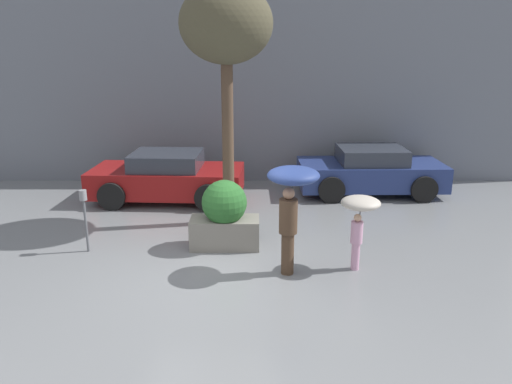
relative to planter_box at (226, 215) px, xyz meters
name	(u,v)px	position (x,y,z in m)	size (l,w,h in m)	color
ground_plane	(209,275)	(-0.23, -1.28, -0.66)	(40.00, 40.00, 0.00)	slate
building_facade	(228,78)	(-0.23, 5.22, 2.34)	(18.00, 0.30, 6.00)	slate
planter_box	(226,215)	(0.00, 0.00, 0.00)	(1.36, 0.89, 1.37)	gray
person_adult	(293,192)	(1.23, -1.13, 0.82)	(0.90, 0.90, 1.91)	#473323
person_child	(361,211)	(2.45, -0.98, 0.42)	(0.70, 0.70, 1.34)	#D199B7
parked_car_near	(169,177)	(-1.67, 3.15, -0.06)	(3.93, 2.10, 1.26)	maroon
parked_car_far	(372,171)	(3.72, 3.81, -0.06)	(3.87, 2.00, 1.26)	navy
street_tree	(228,28)	(0.01, 1.44, 3.56)	(1.93, 1.93, 5.13)	brown
parking_meter	(86,208)	(-2.67, -0.23, 0.24)	(0.14, 0.14, 1.25)	#595B60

